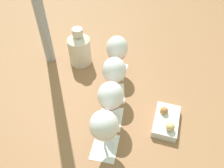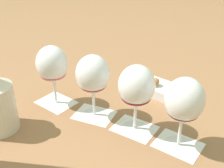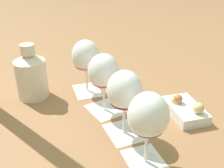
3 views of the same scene
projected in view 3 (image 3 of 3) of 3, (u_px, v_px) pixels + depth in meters
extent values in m
plane|color=#936642|center=(113.00, 120.00, 0.88)|extent=(8.00, 8.00, 0.00)
cube|color=white|center=(87.00, 91.00, 1.04)|extent=(0.14, 0.15, 0.00)
cube|color=white|center=(104.00, 110.00, 0.93)|extent=(0.15, 0.15, 0.00)
cube|color=white|center=(124.00, 132.00, 0.82)|extent=(0.15, 0.15, 0.00)
cube|color=white|center=(145.00, 161.00, 0.71)|extent=(0.14, 0.15, 0.00)
cylinder|color=white|center=(87.00, 90.00, 1.04)|extent=(0.07, 0.07, 0.01)
cylinder|color=white|center=(87.00, 79.00, 1.02)|extent=(0.01, 0.01, 0.08)
ellipsoid|color=white|center=(86.00, 56.00, 0.98)|extent=(0.10, 0.10, 0.11)
ellipsoid|color=#D75D67|center=(86.00, 65.00, 1.00)|extent=(0.08, 0.08, 0.03)
cylinder|color=white|center=(104.00, 109.00, 0.92)|extent=(0.07, 0.07, 0.01)
cylinder|color=white|center=(104.00, 97.00, 0.90)|extent=(0.01, 0.01, 0.08)
ellipsoid|color=white|center=(104.00, 71.00, 0.86)|extent=(0.10, 0.10, 0.11)
ellipsoid|color=maroon|center=(104.00, 80.00, 0.88)|extent=(0.08, 0.08, 0.04)
cylinder|color=white|center=(124.00, 131.00, 0.81)|extent=(0.07, 0.07, 0.01)
cylinder|color=white|center=(124.00, 118.00, 0.79)|extent=(0.01, 0.01, 0.08)
ellipsoid|color=white|center=(125.00, 90.00, 0.75)|extent=(0.10, 0.10, 0.11)
ellipsoid|color=maroon|center=(124.00, 101.00, 0.77)|extent=(0.08, 0.08, 0.03)
cylinder|color=white|center=(145.00, 160.00, 0.71)|extent=(0.07, 0.07, 0.01)
cylinder|color=white|center=(146.00, 146.00, 0.69)|extent=(0.01, 0.01, 0.08)
ellipsoid|color=white|center=(148.00, 115.00, 0.65)|extent=(0.10, 0.10, 0.11)
ellipsoid|color=#4F1726|center=(148.00, 126.00, 0.66)|extent=(0.08, 0.08, 0.04)
cylinder|color=beige|center=(32.00, 79.00, 0.98)|extent=(0.11, 0.11, 0.14)
cone|color=beige|center=(29.00, 57.00, 0.94)|extent=(0.11, 0.11, 0.02)
cylinder|color=beige|center=(27.00, 49.00, 0.93)|extent=(0.05, 0.05, 0.03)
cube|color=silver|center=(185.00, 110.00, 0.89)|extent=(0.16, 0.18, 0.03)
sphere|color=#B2703D|center=(178.00, 99.00, 0.90)|extent=(0.03, 0.03, 0.03)
sphere|color=#DBB775|center=(198.00, 108.00, 0.84)|extent=(0.03, 0.03, 0.03)
cylinder|color=#DBB775|center=(176.00, 100.00, 0.90)|extent=(0.03, 0.03, 0.01)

